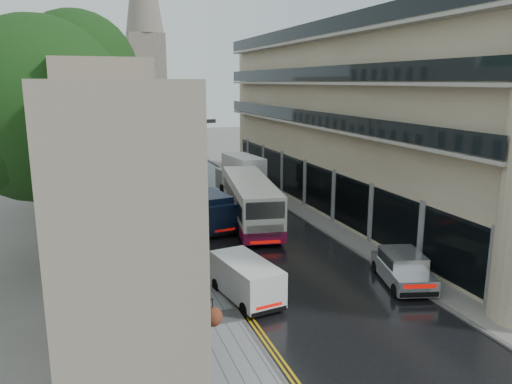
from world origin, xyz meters
TOP-DOWN VIEW (x-y plane):
  - road at (0.00, 27.50)m, footprint 9.00×85.00m
  - left_sidewalk at (-5.85, 27.50)m, footprint 2.70×85.00m
  - right_sidewalk at (5.40, 27.50)m, footprint 1.80×85.00m
  - old_shop_row at (-9.45, 30.00)m, footprint 4.50×56.00m
  - modern_block at (10.30, 26.00)m, footprint 8.00×40.00m
  - church_spire at (0.50, 82.00)m, footprint 6.40×6.40m
  - tree_near at (-12.50, 20.00)m, footprint 10.56×10.56m
  - tree_far at (-12.20, 33.00)m, footprint 9.24×9.24m
  - cream_bus at (-1.22, 21.64)m, footprint 4.57×12.06m
  - white_lorry at (1.68, 31.66)m, footprint 2.85×7.24m
  - silver_hatchback at (3.09, 10.43)m, footprint 3.04×4.83m
  - white_van at (-4.30, 10.83)m, footprint 2.55×4.58m
  - navy_van at (-3.22, 22.44)m, footprint 2.84×5.46m
  - pedestrian at (-5.75, 25.21)m, footprint 0.66×0.56m
  - lamp_post_near at (-5.06, 15.61)m, footprint 0.93×0.41m
  - lamp_post_far at (-5.15, 34.01)m, footprint 1.01×0.45m

SIDE VIEW (x-z plane):
  - road at x=0.00m, z-range 0.00..0.02m
  - left_sidewalk at x=-5.85m, z-range 0.00..0.12m
  - right_sidewalk at x=5.40m, z-range 0.00..0.12m
  - silver_hatchback at x=3.09m, z-range 0.02..1.70m
  - pedestrian at x=-5.75m, z-range 0.12..1.66m
  - white_van at x=-4.30m, z-range 0.02..1.98m
  - navy_van at x=-3.22m, z-range 0.02..2.68m
  - cream_bus at x=-1.22m, z-range 0.02..3.23m
  - white_lorry at x=1.68m, z-range 0.02..3.72m
  - lamp_post_near at x=-5.06m, z-range 0.12..8.19m
  - lamp_post_far at x=-5.15m, z-range 0.12..8.84m
  - old_shop_row at x=-9.45m, z-range 0.00..12.00m
  - tree_far at x=-12.20m, z-range 0.00..12.46m
  - tree_near at x=-12.50m, z-range 0.00..13.89m
  - modern_block at x=10.30m, z-range 0.00..14.00m
  - church_spire at x=0.50m, z-range 0.00..40.00m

